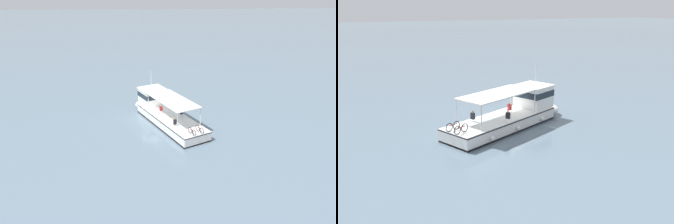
{
  "view_description": "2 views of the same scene",
  "coord_description": "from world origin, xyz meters",
  "views": [
    {
      "loc": [
        0.61,
        32.68,
        14.29
      ],
      "look_at": [
        -1.77,
        1.7,
        1.4
      ],
      "focal_mm": 32.01,
      "sensor_mm": 36.0,
      "label": 1
    },
    {
      "loc": [
        -28.94,
        13.61,
        10.17
      ],
      "look_at": [
        -1.77,
        1.7,
        1.4
      ],
      "focal_mm": 39.3,
      "sensor_mm": 36.0,
      "label": 2
    }
  ],
  "objects": [
    {
      "name": "ground_plane",
      "position": [
        0.0,
        0.0,
        0.0
      ],
      "size": [
        400.0,
        400.0,
        0.0
      ],
      "primitive_type": "plane",
      "color": "slate"
    },
    {
      "name": "ferry_main",
      "position": [
        -1.34,
        0.78,
        1.02
      ],
      "size": [
        8.24,
        12.81,
        5.32
      ],
      "color": "white",
      "rests_on": "ground"
    }
  ]
}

